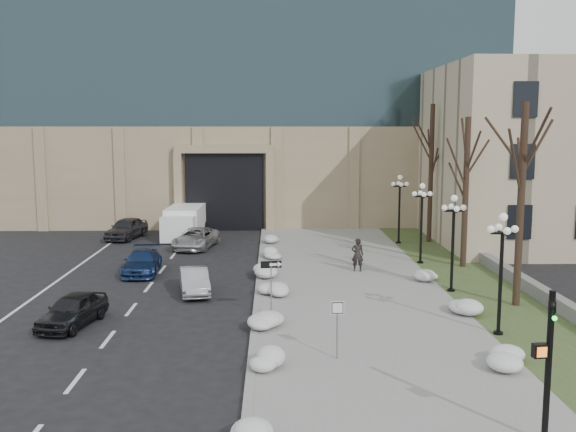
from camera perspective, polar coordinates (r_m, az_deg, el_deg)
name	(u,v)px	position (r m, az deg, el deg)	size (l,w,h in m)	color
ground	(283,406)	(19.09, -0.44, -16.57)	(160.00, 160.00, 0.00)	black
sidewalk	(348,285)	(32.57, 5.36, -6.12)	(9.00, 40.00, 0.12)	gray
curb	(259,285)	(32.35, -2.62, -6.16)	(0.30, 40.00, 0.14)	gray
grass_strip	(476,284)	(33.94, 16.38, -5.85)	(4.00, 40.00, 0.10)	#394924
stone_wall	(502,270)	(36.36, 18.46, -4.55)	(0.50, 30.00, 0.70)	slate
office_tower	(253,12)	(61.91, -3.09, 17.68)	(40.00, 24.70, 36.00)	tan
car_a	(73,310)	(27.33, -18.61, -7.93)	(1.55, 3.85, 1.31)	black
car_b	(194,281)	(31.21, -8.32, -5.74)	(1.29, 3.70, 1.22)	#A3A7AB
car_c	(142,262)	(35.98, -12.84, -3.99)	(1.79, 4.40, 1.28)	navy
car_d	(196,238)	(42.81, -8.20, -1.97)	(2.20, 4.77, 1.33)	#B7B7B7
car_e	(127,228)	(47.40, -14.16, -1.06)	(1.80, 4.48, 1.53)	#343339
pedestrian	(357,255)	(35.21, 6.19, -3.44)	(0.67, 0.44, 1.83)	black
box_truck	(185,222)	(47.52, -9.16, -0.55)	(2.62, 6.90, 2.17)	white
one_way_sign	(275,271)	(26.61, -1.19, -4.91)	(0.92, 0.27, 2.45)	slate
keep_sign	(337,317)	(21.89, 4.40, -8.98)	(0.46, 0.07, 2.13)	slate
traffic_signal	(547,370)	(17.39, 22.02, -12.60)	(0.68, 0.91, 4.00)	black
snow_clump_b	(267,362)	(21.48, -1.87, -12.86)	(1.10, 1.60, 0.36)	silver
snow_clump_c	(265,322)	(25.61, -2.09, -9.41)	(1.10, 1.60, 0.36)	silver
snow_clump_d	(271,291)	(30.29, -1.50, -6.68)	(1.10, 1.60, 0.36)	silver
snow_clump_e	(267,272)	(34.14, -1.90, -5.02)	(1.10, 1.60, 0.36)	silver
snow_clump_f	(271,256)	(38.52, -1.56, -3.54)	(1.10, 1.60, 0.36)	silver
snow_clump_g	(270,240)	(43.64, -1.61, -2.19)	(1.10, 1.60, 0.36)	silver
snow_clump_h	(509,361)	(22.78, 19.07, -12.08)	(1.10, 1.60, 0.36)	silver
snow_clump_i	(464,310)	(28.23, 15.34, -8.05)	(1.10, 1.60, 0.36)	silver
snow_clump_j	(428,276)	(34.15, 12.35, -5.19)	(1.10, 1.60, 0.36)	silver
lamppost_a	(502,257)	(25.37, 18.45, -3.52)	(1.18, 1.18, 4.76)	black
lamppost_b	(453,230)	(31.46, 14.47, -1.22)	(1.18, 1.18, 4.76)	black
lamppost_c	(422,212)	(37.69, 11.80, 0.32)	(1.18, 1.18, 4.76)	black
lamppost_d	(400,200)	(44.00, 9.89, 1.43)	(1.18, 1.18, 4.76)	black
tree_near	(522,176)	(29.50, 20.10, 3.35)	(3.20, 3.20, 9.00)	black
tree_mid	(466,171)	(37.07, 15.57, 3.85)	(3.20, 3.20, 8.50)	black
tree_far	(431,154)	(44.74, 12.63, 5.41)	(3.20, 3.20, 9.50)	black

